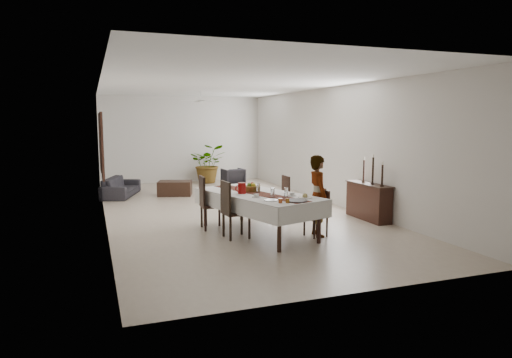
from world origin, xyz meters
name	(u,v)px	position (x,y,z in m)	size (l,w,h in m)	color
floor	(228,211)	(0.00, 0.00, 0.00)	(6.00, 12.00, 0.00)	#B9A993
ceiling	(227,84)	(0.00, 0.00, 3.20)	(6.00, 12.00, 0.02)	white
wall_back	(183,139)	(0.00, 6.00, 1.60)	(6.00, 0.02, 3.20)	silver
wall_front	(360,174)	(0.00, -6.00, 1.60)	(6.00, 0.02, 3.20)	silver
wall_left	(103,151)	(-3.00, 0.00, 1.60)	(0.02, 12.00, 3.20)	silver
wall_right	(333,146)	(3.00, 0.00, 1.60)	(0.02, 12.00, 3.20)	silver
dining_table_top	(258,195)	(-0.13, -2.53, 0.80)	(1.10, 2.64, 0.06)	black
table_leg_fl	(279,231)	(-0.22, -3.88, 0.39)	(0.08, 0.08, 0.77)	black
table_leg_fr	(319,223)	(0.71, -3.59, 0.39)	(0.08, 0.08, 0.77)	black
table_leg_bl	(205,209)	(-0.96, -1.48, 0.39)	(0.08, 0.08, 0.77)	black
table_leg_br	(242,204)	(-0.03, -1.19, 0.39)	(0.08, 0.08, 0.77)	black
tablecloth_top	(258,194)	(-0.13, -2.53, 0.83)	(1.30, 2.84, 0.01)	silver
tablecloth_drape_left	(231,205)	(-0.74, -2.72, 0.67)	(0.01, 2.84, 0.33)	white
tablecloth_drape_right	(282,198)	(0.49, -2.34, 0.67)	(0.01, 2.84, 0.33)	white
tablecloth_drape_near	(306,212)	(0.29, -3.89, 0.67)	(1.30, 0.01, 0.33)	silver
tablecloth_drape_far	(220,193)	(-0.54, -1.18, 0.67)	(1.30, 0.01, 0.33)	white
table_runner	(258,193)	(-0.13, -2.53, 0.84)	(0.39, 2.75, 0.00)	maroon
red_pitcher	(242,188)	(-0.44, -2.46, 0.95)	(0.17, 0.17, 0.22)	maroon
pitcher_handle	(238,188)	(-0.53, -2.48, 0.95)	(0.13, 0.13, 0.02)	#950A0C
wine_glass_near	(286,192)	(0.21, -3.18, 0.93)	(0.08, 0.08, 0.19)	silver
wine_glass_mid	(273,193)	(-0.05, -3.14, 0.93)	(0.08, 0.08, 0.19)	silver
wine_glass_far	(258,188)	(-0.09, -2.46, 0.93)	(0.08, 0.08, 0.19)	silver
teacup_right	(292,194)	(0.38, -3.07, 0.87)	(0.10, 0.10, 0.07)	silver
saucer_right	(292,196)	(0.38, -3.07, 0.84)	(0.17, 0.17, 0.01)	silver
teacup_left	(256,196)	(-0.33, -3.00, 0.87)	(0.10, 0.10, 0.07)	silver
saucer_left	(256,197)	(-0.33, -3.00, 0.84)	(0.17, 0.17, 0.01)	silver
plate_near_right	(305,198)	(0.51, -3.37, 0.85)	(0.26, 0.26, 0.02)	white
bread_near_right	(305,196)	(0.51, -3.37, 0.88)	(0.10, 0.10, 0.10)	tan
plate_near_left	(271,200)	(-0.20, -3.42, 0.85)	(0.26, 0.26, 0.02)	silver
plate_far_left	(227,191)	(-0.64, -2.06, 0.85)	(0.26, 0.26, 0.02)	white
serving_tray	(296,201)	(0.21, -3.64, 0.85)	(0.40, 0.40, 0.02)	#38383D
jam_jar_a	(288,201)	(-0.01, -3.74, 0.88)	(0.07, 0.07, 0.08)	#925415
jam_jar_b	(280,201)	(-0.13, -3.71, 0.88)	(0.07, 0.07, 0.08)	#943C15
fruit_basket	(252,189)	(-0.16, -2.25, 0.89)	(0.33, 0.33, 0.11)	brown
fruit_red	(253,184)	(-0.13, -2.22, 0.98)	(0.10, 0.10, 0.10)	maroon
fruit_green	(249,185)	(-0.21, -2.24, 0.98)	(0.09, 0.09, 0.09)	#487021
fruit_yellow	(253,185)	(-0.14, -2.31, 0.98)	(0.09, 0.09, 0.09)	yellow
chair_right_near_seat	(316,216)	(0.90, -3.09, 0.41)	(0.39, 0.39, 0.04)	black
chair_right_near_leg_fl	(327,227)	(1.08, -3.21, 0.19)	(0.04, 0.04, 0.38)	black
chair_right_near_leg_fr	(317,224)	(1.02, -2.90, 0.19)	(0.04, 0.04, 0.38)	black
chair_right_near_leg_bl	(314,229)	(0.77, -3.28, 0.19)	(0.04, 0.04, 0.38)	black
chair_right_near_leg_br	(304,226)	(0.71, -2.97, 0.19)	(0.04, 0.04, 0.38)	black
chair_right_near_back	(323,202)	(1.07, -3.05, 0.67)	(0.39, 0.04, 0.49)	black
chair_right_far_seat	(278,201)	(0.77, -1.42, 0.45)	(0.43, 0.43, 0.05)	black
chair_right_far_leg_fl	(288,212)	(0.94, -1.61, 0.21)	(0.04, 0.04, 0.43)	black
chair_right_far_leg_fr	(282,209)	(0.95, -1.25, 0.21)	(0.04, 0.04, 0.43)	black
chair_right_far_leg_bl	(273,213)	(0.59, -1.60, 0.21)	(0.04, 0.04, 0.43)	black
chair_right_far_leg_br	(268,210)	(0.60, -1.24, 0.21)	(0.04, 0.04, 0.43)	black
chair_right_far_back	(286,188)	(0.97, -1.43, 0.75)	(0.43, 0.04, 0.55)	black
chair_left_near_seat	(236,213)	(-0.63, -2.67, 0.50)	(0.48, 0.48, 0.05)	black
chair_left_near_leg_fl	(223,225)	(-0.84, -2.49, 0.24)	(0.05, 0.05, 0.47)	black
chair_left_near_leg_fr	(231,229)	(-0.81, -2.88, 0.24)	(0.05, 0.05, 0.47)	black
chair_left_near_leg_bl	(242,223)	(-0.45, -2.46, 0.24)	(0.05, 0.05, 0.47)	black
chair_left_near_leg_br	(249,227)	(-0.42, -2.85, 0.24)	(0.05, 0.05, 0.47)	black
chair_left_near_back	(226,197)	(-0.84, -2.69, 0.83)	(0.48, 0.04, 0.61)	black
chair_left_far_seat	(212,205)	(-0.87, -1.76, 0.50)	(0.48, 0.48, 0.05)	black
chair_left_far_leg_fl	(202,216)	(-1.06, -1.56, 0.24)	(0.05, 0.05, 0.47)	black
chair_left_far_leg_fr	(205,220)	(-1.07, -1.95, 0.24)	(0.05, 0.05, 0.47)	black
chair_left_far_leg_bl	(219,215)	(-0.67, -1.57, 0.24)	(0.05, 0.05, 0.47)	black
chair_left_far_leg_br	(224,219)	(-0.68, -1.96, 0.24)	(0.05, 0.05, 0.47)	black
chair_left_far_back	(202,191)	(-1.09, -1.76, 0.83)	(0.48, 0.04, 0.61)	black
woman	(318,196)	(0.94, -3.07, 0.81)	(0.59, 0.39, 1.62)	gray
sideboard_body	(368,202)	(2.78, -2.09, 0.41)	(0.36, 1.36, 0.82)	black
sideboard_top	(369,184)	(2.78, -2.09, 0.83)	(0.40, 1.41, 0.03)	black
candlestick_near_base	(382,186)	(2.78, -2.59, 0.86)	(0.09, 0.09, 0.03)	black
candlestick_near_shaft	(382,175)	(2.78, -2.59, 1.10)	(0.05, 0.05, 0.45)	black
candlestick_near_candle	(383,163)	(2.78, -2.59, 1.36)	(0.03, 0.03, 0.07)	beige
candlestick_mid_base	(372,184)	(2.78, -2.23, 0.86)	(0.09, 0.09, 0.03)	black
candlestick_mid_shaft	(373,170)	(2.78, -2.23, 1.16)	(0.05, 0.05, 0.59)	black
candlestick_mid_candle	(373,156)	(2.78, -2.23, 1.50)	(0.03, 0.03, 0.07)	beige
candlestick_far_base	(364,182)	(2.78, -1.86, 0.86)	(0.09, 0.09, 0.03)	black
candlestick_far_shaft	(364,171)	(2.78, -1.86, 1.12)	(0.05, 0.05, 0.50)	black
candlestick_far_candle	(364,159)	(2.78, -1.86, 1.41)	(0.03, 0.03, 0.07)	beige
sofa	(121,187)	(-2.44, 3.35, 0.29)	(1.96, 0.77, 0.57)	#28262B
armchair	(233,178)	(1.37, 4.07, 0.33)	(0.70, 0.72, 0.65)	#272429
coffee_table	(175,188)	(-0.86, 2.90, 0.22)	(1.00, 0.67, 0.44)	black
potted_plant	(208,164)	(0.83, 5.40, 0.72)	(1.29, 1.12, 1.43)	#285321
mirror_frame_near	(102,146)	(-2.96, 2.20, 1.60)	(0.06, 1.05, 1.85)	black
mirror_glass_near	(103,146)	(-2.92, 2.20, 1.60)	(0.01, 0.90, 1.70)	silver
mirror_frame_far	(100,143)	(-2.96, 4.30, 1.60)	(0.06, 1.05, 1.85)	black
mirror_glass_far	(102,143)	(-2.92, 4.30, 1.60)	(0.01, 0.90, 1.70)	silver
fan_rod	(200,94)	(0.00, 3.00, 3.10)	(0.04, 0.04, 0.20)	white
fan_hub	(200,101)	(0.00, 3.00, 2.90)	(0.16, 0.16, 0.08)	white
fan_blade_n	(198,101)	(0.00, 3.35, 2.90)	(0.10, 0.55, 0.01)	white
fan_blade_s	(203,100)	(0.00, 2.65, 2.90)	(0.10, 0.55, 0.01)	beige
fan_blade_e	(211,101)	(0.35, 3.00, 2.90)	(0.55, 0.10, 0.01)	silver
fan_blade_w	(189,101)	(-0.35, 3.00, 2.90)	(0.55, 0.10, 0.01)	white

